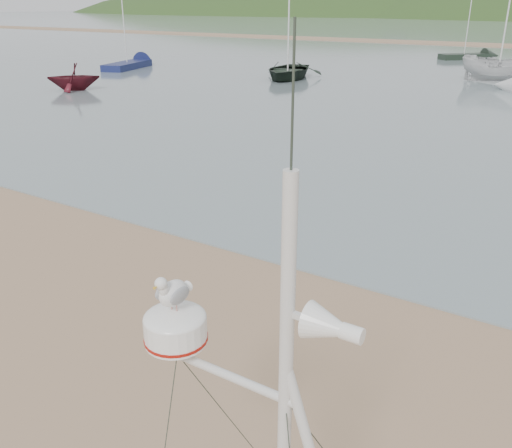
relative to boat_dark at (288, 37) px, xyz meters
The scene contains 6 objects.
ground 31.82m from the boat_dark, 66.18° to the right, with size 560.00×560.00×0.00m, color #8C6C50.
boat_dark is the anchor object (origin of this frame).
boat_red 14.15m from the boat_dark, 125.95° to the right, with size 2.60×1.59×3.01m, color #50121B.
boat_white 13.77m from the boat_dark, 23.89° to the left, with size 1.83×1.88×4.86m, color silver.
sailboat_blue_near 14.64m from the boat_dark, behind, with size 3.61×7.20×6.96m.
sailboat_dark_mid 23.53m from the boat_dark, 70.17° to the left, with size 5.22×5.30×5.98m.
Camera 1 is at (6.08, -4.57, 4.96)m, focal length 38.00 mm.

